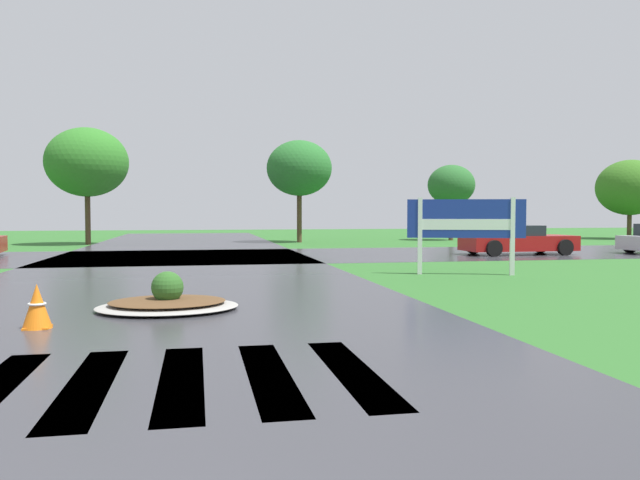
# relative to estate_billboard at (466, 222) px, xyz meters

# --- Properties ---
(asphalt_roadway) EXTENTS (9.68, 80.00, 0.01)m
(asphalt_roadway) POSITION_rel_estate_billboard_xyz_m (-7.87, -3.57, -1.44)
(asphalt_roadway) COLOR #35353A
(asphalt_roadway) RESTS_ON ground
(asphalt_cross_road) EXTENTS (90.00, 8.72, 0.01)m
(asphalt_cross_road) POSITION_rel_estate_billboard_xyz_m (-7.87, 8.72, -1.44)
(asphalt_cross_road) COLOR #35353A
(asphalt_cross_road) RESTS_ON ground
(crosswalk_stripes) EXTENTS (4.95, 3.00, 0.01)m
(crosswalk_stripes) POSITION_rel_estate_billboard_xyz_m (-7.87, -9.65, -1.44)
(crosswalk_stripes) COLOR white
(crosswalk_stripes) RESTS_ON ground
(estate_billboard) EXTENTS (3.08, 1.02, 2.12)m
(estate_billboard) POSITION_rel_estate_billboard_xyz_m (0.00, 0.00, 0.00)
(estate_billboard) COLOR white
(estate_billboard) RESTS_ON ground
(median_island) EXTENTS (2.47, 2.05, 0.68)m
(median_island) POSITION_rel_estate_billboard_xyz_m (-7.77, -4.87, -1.30)
(median_island) COLOR #9E9B93
(median_island) RESTS_ON ground
(car_dark_suv) EXTENTS (4.56, 2.08, 1.19)m
(car_dark_suv) POSITION_rel_estate_billboard_xyz_m (5.51, 7.33, -0.88)
(car_dark_suv) COLOR maroon
(car_dark_suv) RESTS_ON ground
(traffic_cone) EXTENTS (0.43, 0.43, 0.66)m
(traffic_cone) POSITION_rel_estate_billboard_xyz_m (-9.58, -6.33, -1.12)
(traffic_cone) COLOR orange
(traffic_cone) RESTS_ON ground
(background_treeline) EXTENTS (47.57, 5.09, 6.18)m
(background_treeline) POSITION_rel_estate_billboard_xyz_m (-2.51, 19.37, 2.39)
(background_treeline) COLOR #4C3823
(background_treeline) RESTS_ON ground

